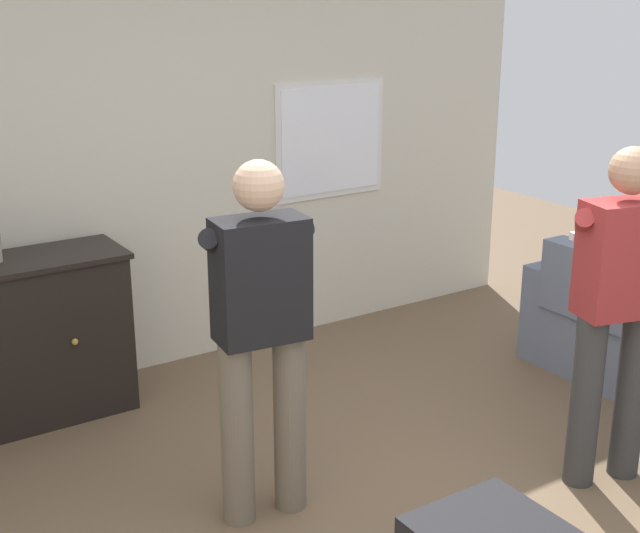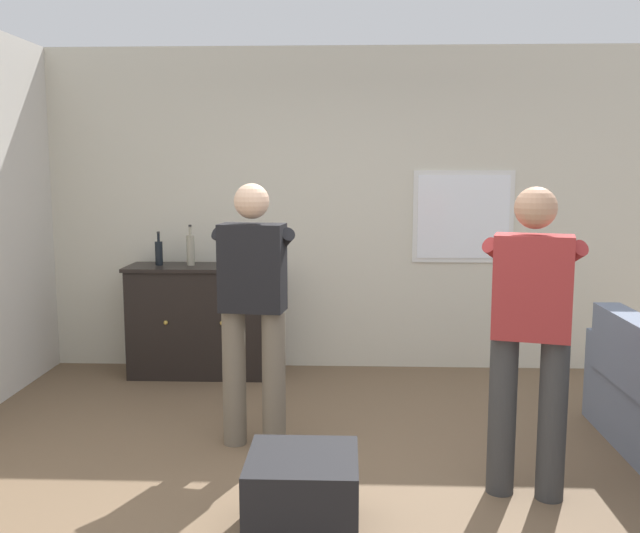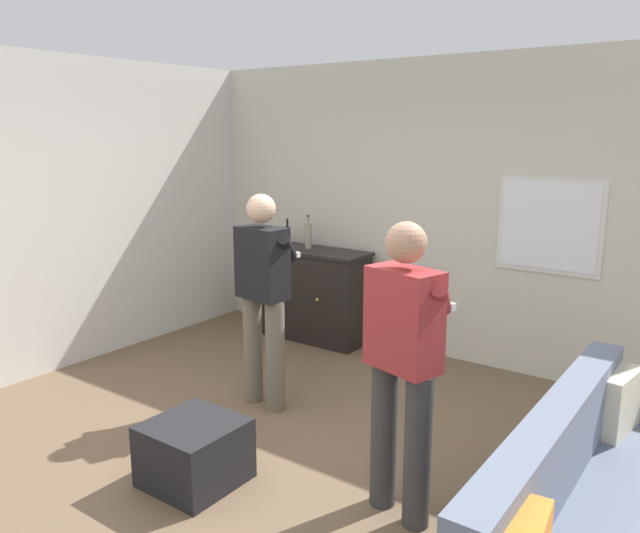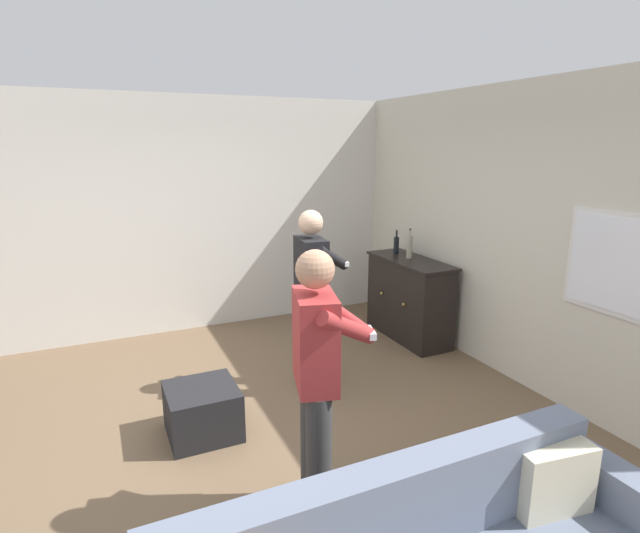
# 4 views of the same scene
# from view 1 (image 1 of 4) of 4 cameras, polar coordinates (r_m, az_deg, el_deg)

# --- Properties ---
(wall_back_with_window) EXTENTS (5.20, 0.15, 2.80)m
(wall_back_with_window) POSITION_cam_1_polar(r_m,az_deg,el_deg) (5.70, -8.23, 7.70)
(wall_back_with_window) COLOR beige
(wall_back_with_window) RESTS_ON ground
(sideboard_cabinet) EXTENTS (1.21, 0.49, 0.95)m
(sideboard_cabinet) POSITION_cam_1_polar(r_m,az_deg,el_deg) (5.22, -18.64, -4.59)
(sideboard_cabinet) COLOR black
(sideboard_cabinet) RESTS_ON ground
(person_standing_left) EXTENTS (0.55, 0.50, 1.68)m
(person_standing_left) POSITION_cam_1_polar(r_m,az_deg,el_deg) (3.94, -3.83, -3.80)
(person_standing_left) COLOR #6B6051
(person_standing_left) RESTS_ON ground
(person_standing_right) EXTENTS (0.54, 0.52, 1.68)m
(person_standing_right) POSITION_cam_1_polar(r_m,az_deg,el_deg) (4.44, 18.49, -2.14)
(person_standing_right) COLOR #383838
(person_standing_right) RESTS_ON ground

